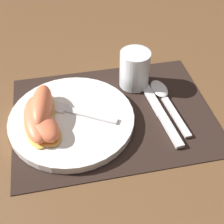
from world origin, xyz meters
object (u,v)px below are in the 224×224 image
(plate, at_px, (72,119))
(juice_glass, at_px, (134,71))
(knife, at_px, (159,110))
(citrus_wedge_0, at_px, (42,108))
(fork, at_px, (69,110))
(citrus_wedge_1, at_px, (37,119))
(citrus_wedge_2, at_px, (42,126))
(spoon, at_px, (163,96))

(plate, distance_m, juice_glass, 0.18)
(knife, relative_size, citrus_wedge_0, 1.71)
(fork, bearing_deg, citrus_wedge_1, -158.22)
(citrus_wedge_0, bearing_deg, citrus_wedge_2, -93.55)
(plate, bearing_deg, spoon, 9.81)
(fork, bearing_deg, juice_glass, 26.17)
(spoon, xyz_separation_m, citrus_wedge_1, (-0.27, -0.04, 0.03))
(juice_glass, xyz_separation_m, knife, (0.03, -0.10, -0.03))
(plate, relative_size, knife, 1.15)
(knife, height_order, citrus_wedge_2, citrus_wedge_2)
(plate, distance_m, citrus_wedge_0, 0.06)
(knife, xyz_separation_m, citrus_wedge_2, (-0.24, -0.02, 0.03))
(juice_glass, height_order, citrus_wedge_2, juice_glass)
(fork, height_order, citrus_wedge_0, citrus_wedge_0)
(plate, distance_m, citrus_wedge_2, 0.07)
(spoon, bearing_deg, citrus_wedge_0, -175.65)
(plate, relative_size, fork, 1.53)
(knife, bearing_deg, citrus_wedge_1, -179.38)
(citrus_wedge_1, bearing_deg, citrus_wedge_2, -68.00)
(spoon, relative_size, citrus_wedge_0, 1.38)
(fork, bearing_deg, plate, -81.17)
(fork, distance_m, citrus_wedge_0, 0.05)
(fork, xyz_separation_m, citrus_wedge_0, (-0.05, -0.00, 0.02))
(plate, relative_size, citrus_wedge_0, 1.96)
(fork, distance_m, citrus_wedge_2, 0.07)
(plate, height_order, juice_glass, juice_glass)
(juice_glass, distance_m, fork, 0.17)
(citrus_wedge_1, height_order, citrus_wedge_2, same)
(knife, xyz_separation_m, citrus_wedge_0, (-0.23, 0.02, 0.03))
(juice_glass, relative_size, citrus_wedge_1, 0.63)
(juice_glass, bearing_deg, knife, -73.42)
(knife, xyz_separation_m, spoon, (0.02, 0.04, 0.00))
(plate, height_order, fork, fork)
(juice_glass, distance_m, citrus_wedge_2, 0.24)
(citrus_wedge_1, xyz_separation_m, citrus_wedge_2, (0.01, -0.02, 0.00))
(spoon, relative_size, fork, 1.08)
(knife, height_order, citrus_wedge_0, citrus_wedge_0)
(juice_glass, height_order, spoon, juice_glass)
(plate, relative_size, juice_glass, 2.97)
(citrus_wedge_0, height_order, citrus_wedge_1, citrus_wedge_0)
(spoon, height_order, citrus_wedge_0, citrus_wedge_0)
(juice_glass, relative_size, spoon, 0.47)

